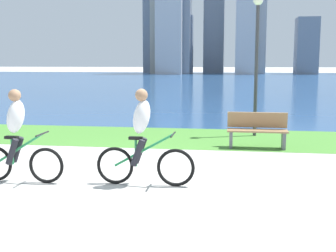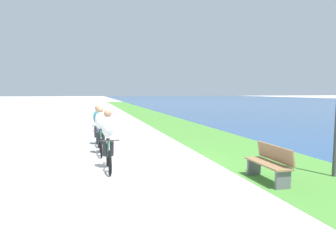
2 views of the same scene
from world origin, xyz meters
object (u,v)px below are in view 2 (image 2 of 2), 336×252
object	(u,v)px
cyclist_lead	(108,140)
bench_near_path	(270,163)
cyclist_trailing	(100,131)
cyclist_distant_rear	(98,125)

from	to	relation	value
cyclist_lead	bench_near_path	bearing A→B (deg)	60.38
cyclist_trailing	bench_near_path	distance (m)	5.93
cyclist_lead	bench_near_path	xyz separation A→B (m)	(2.16, 3.79, -0.39)
cyclist_distant_rear	bench_near_path	world-z (taller)	cyclist_distant_rear
cyclist_lead	bench_near_path	distance (m)	4.38
cyclist_trailing	bench_near_path	size ratio (longest dim) A/B	1.13
cyclist_lead	cyclist_trailing	distance (m)	2.28
bench_near_path	cyclist_distant_rear	bearing A→B (deg)	-148.52
cyclist_trailing	bench_near_path	bearing A→B (deg)	41.58
cyclist_trailing	cyclist_distant_rear	xyz separation A→B (m)	(-2.04, -0.03, -0.01)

